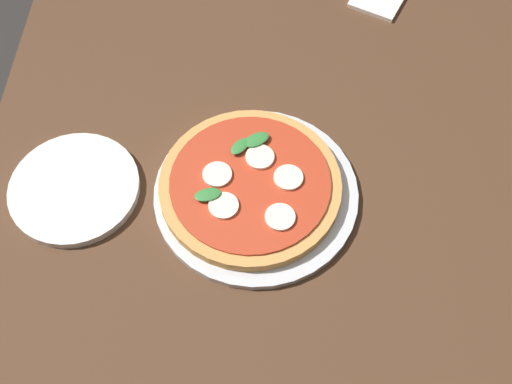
% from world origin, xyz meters
% --- Properties ---
extents(ground_plane, '(6.00, 6.00, 0.00)m').
position_xyz_m(ground_plane, '(0.00, 0.00, 0.00)').
color(ground_plane, '#2D2B28').
extents(dining_table, '(1.56, 1.00, 0.72)m').
position_xyz_m(dining_table, '(0.00, 0.00, 0.64)').
color(dining_table, '#4C301E').
rests_on(dining_table, ground_plane).
extents(serving_tray, '(0.31, 0.31, 0.01)m').
position_xyz_m(serving_tray, '(0.03, 0.06, 0.73)').
color(serving_tray, silver).
rests_on(serving_tray, dining_table).
extents(pizza, '(0.28, 0.28, 0.03)m').
position_xyz_m(pizza, '(0.04, 0.07, 0.75)').
color(pizza, tan).
rests_on(pizza, serving_tray).
extents(plate_white, '(0.20, 0.20, 0.01)m').
position_xyz_m(plate_white, '(0.03, 0.34, 0.73)').
color(plate_white, white).
rests_on(plate_white, dining_table).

